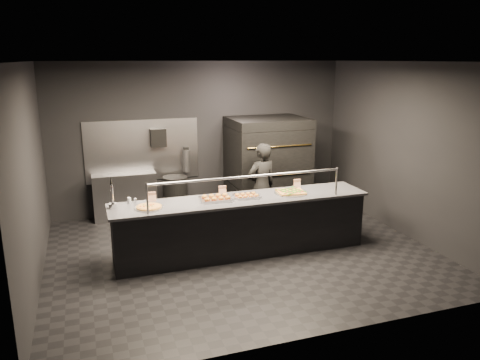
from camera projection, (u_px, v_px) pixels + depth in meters
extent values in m
plane|color=black|center=(242.00, 252.00, 7.57)|extent=(6.00, 6.00, 0.00)
plane|color=black|center=(242.00, 62.00, 6.81)|extent=(6.00, 6.00, 0.00)
cube|color=black|center=(202.00, 137.00, 9.48)|extent=(6.00, 0.04, 3.00)
cube|color=black|center=(319.00, 210.00, 4.90)|extent=(6.00, 0.04, 3.00)
cube|color=black|center=(30.00, 177.00, 6.26)|extent=(0.04, 5.00, 3.00)
cube|color=black|center=(405.00, 150.00, 8.12)|extent=(0.04, 5.00, 3.00)
cube|color=#99999E|center=(143.00, 150.00, 9.14)|extent=(2.20, 0.02, 1.20)
cube|color=black|center=(242.00, 227.00, 7.46)|extent=(4.00, 0.70, 0.88)
cube|color=#3E3E44|center=(242.00, 199.00, 7.34)|extent=(4.10, 0.78, 0.04)
cylinder|color=#99999E|center=(147.00, 198.00, 6.54)|extent=(0.03, 0.03, 0.45)
cylinder|color=#99999E|center=(336.00, 181.00, 7.47)|extent=(0.03, 0.03, 0.45)
cylinder|color=#99999E|center=(248.00, 177.00, 6.95)|extent=(3.00, 0.04, 0.04)
cube|color=black|center=(267.00, 196.00, 9.60)|extent=(1.50, 1.15, 0.60)
cube|color=black|center=(267.00, 168.00, 9.45)|extent=(1.50, 1.20, 0.55)
cube|color=black|center=(268.00, 141.00, 9.32)|extent=(1.50, 1.20, 0.55)
cube|color=black|center=(268.00, 122.00, 9.22)|extent=(1.50, 1.20, 0.18)
cylinder|color=gold|center=(279.00, 175.00, 8.89)|extent=(1.30, 0.02, 0.02)
cylinder|color=gold|center=(280.00, 146.00, 8.75)|extent=(1.30, 0.02, 0.02)
cube|color=#99999E|center=(125.00, 196.00, 9.08)|extent=(1.20, 0.35, 0.90)
cube|color=black|center=(158.00, 138.00, 9.09)|extent=(0.30, 0.20, 0.35)
cylinder|color=#B2B2B7|center=(186.00, 161.00, 9.39)|extent=(0.14, 0.14, 0.45)
cube|color=black|center=(186.00, 149.00, 9.33)|extent=(0.10, 0.06, 0.06)
cylinder|color=silver|center=(113.00, 206.00, 6.83)|extent=(0.13, 0.13, 0.07)
cylinder|color=silver|center=(112.00, 195.00, 6.79)|extent=(0.04, 0.04, 0.32)
cylinder|color=silver|center=(112.00, 187.00, 6.69)|extent=(0.02, 0.09, 0.02)
cone|color=black|center=(111.00, 180.00, 6.73)|extent=(0.04, 0.04, 0.13)
cylinder|color=silver|center=(149.00, 208.00, 6.85)|extent=(0.43, 0.43, 0.01)
cylinder|color=#BA833B|center=(149.00, 207.00, 6.84)|extent=(0.37, 0.37, 0.02)
cylinder|color=gold|center=(149.00, 206.00, 6.84)|extent=(0.32, 0.32, 0.01)
cube|color=silver|center=(216.00, 199.00, 7.24)|extent=(0.55, 0.46, 0.02)
ellipsoid|color=#AA6C24|center=(207.00, 199.00, 7.10)|extent=(0.09, 0.09, 0.06)
ellipsoid|color=#AA6C24|center=(205.00, 197.00, 7.25)|extent=(0.09, 0.09, 0.06)
ellipsoid|color=#AA6C24|center=(214.00, 199.00, 7.14)|extent=(0.09, 0.09, 0.06)
ellipsoid|color=#AA6C24|center=(211.00, 196.00, 7.28)|extent=(0.09, 0.09, 0.06)
ellipsoid|color=#AA6C24|center=(221.00, 198.00, 7.17)|extent=(0.09, 0.09, 0.06)
ellipsoid|color=#AA6C24|center=(218.00, 195.00, 7.32)|extent=(0.09, 0.09, 0.06)
ellipsoid|color=#AA6C24|center=(228.00, 197.00, 7.20)|extent=(0.09, 0.09, 0.06)
ellipsoid|color=#AA6C24|center=(225.00, 195.00, 7.35)|extent=(0.09, 0.09, 0.06)
cube|color=silver|center=(247.00, 197.00, 7.37)|extent=(0.47, 0.42, 0.02)
ellipsoid|color=#AA6C24|center=(240.00, 197.00, 7.26)|extent=(0.07, 0.07, 0.05)
ellipsoid|color=#AA6C24|center=(237.00, 195.00, 7.38)|extent=(0.07, 0.07, 0.05)
ellipsoid|color=#AA6C24|center=(246.00, 196.00, 7.29)|extent=(0.07, 0.07, 0.05)
ellipsoid|color=#AA6C24|center=(243.00, 194.00, 7.41)|extent=(0.07, 0.07, 0.05)
ellipsoid|color=#AA6C24|center=(251.00, 196.00, 7.32)|extent=(0.07, 0.07, 0.05)
ellipsoid|color=#AA6C24|center=(248.00, 194.00, 7.44)|extent=(0.07, 0.07, 0.05)
ellipsoid|color=#AA6C24|center=(256.00, 195.00, 7.35)|extent=(0.07, 0.07, 0.05)
ellipsoid|color=#AA6C24|center=(253.00, 193.00, 7.47)|extent=(0.07, 0.07, 0.05)
cylinder|color=silver|center=(291.00, 193.00, 7.61)|extent=(0.54, 0.54, 0.01)
cube|color=#BA833B|center=(291.00, 192.00, 7.60)|extent=(0.47, 0.43, 0.02)
cube|color=gold|center=(291.00, 191.00, 7.60)|extent=(0.44, 0.40, 0.01)
cube|color=#2C841D|center=(291.00, 191.00, 7.60)|extent=(0.42, 0.38, 0.01)
cylinder|color=silver|center=(129.00, 201.00, 7.05)|extent=(0.05, 0.05, 0.09)
cylinder|color=silver|center=(135.00, 201.00, 7.08)|extent=(0.04, 0.04, 0.07)
cube|color=white|center=(152.00, 197.00, 7.15)|extent=(0.12, 0.04, 0.15)
cube|color=white|center=(222.00, 190.00, 7.50)|extent=(0.12, 0.04, 0.15)
cube|color=white|center=(297.00, 183.00, 7.91)|extent=(0.12, 0.04, 0.15)
cylinder|color=black|center=(176.00, 196.00, 9.23)|extent=(0.48, 0.48, 0.80)
imported|color=black|center=(262.00, 186.00, 8.47)|extent=(0.65, 0.51, 1.59)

